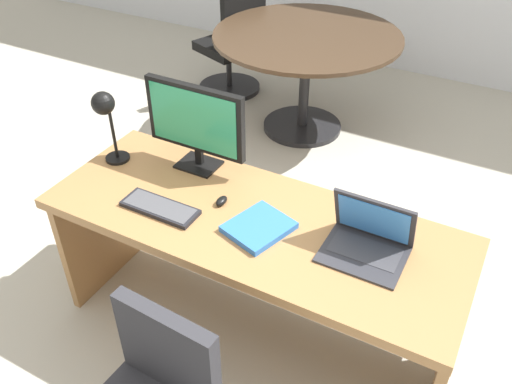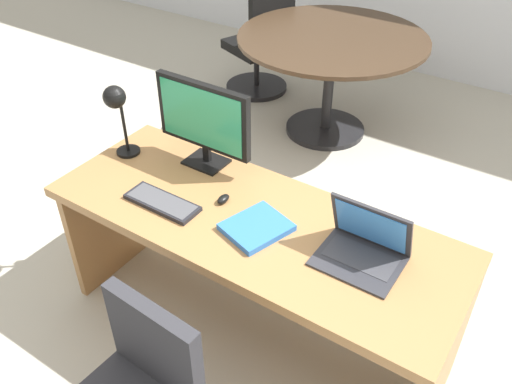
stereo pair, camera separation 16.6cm
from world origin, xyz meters
name	(u,v)px [view 1 (the left image)]	position (x,y,z in m)	size (l,w,h in m)	color
ground	(354,182)	(0.00, 1.50, 0.00)	(12.00, 12.00, 0.00)	#B7B2A3
desk	(257,245)	(0.00, 0.04, 0.56)	(1.87, 0.71, 0.76)	#9E7042
monitor	(195,121)	(-0.43, 0.23, 1.00)	(0.52, 0.16, 0.43)	black
laptop	(369,234)	(0.50, 0.06, 0.83)	(0.33, 0.27, 0.25)	#2D2D33
keyboard	(160,208)	(-0.39, -0.14, 0.77)	(0.36, 0.13, 0.02)	black
mouse	(222,201)	(-0.17, 0.03, 0.77)	(0.04, 0.07, 0.03)	black
desk_lamp	(105,112)	(-0.82, 0.06, 1.03)	(0.12, 0.14, 0.38)	black
book	(259,227)	(0.06, -0.05, 0.77)	(0.29, 0.31, 0.03)	blue
meeting_table	(306,58)	(-0.64, 2.01, 0.61)	(1.41, 1.41, 0.80)	black
meeting_chair_near	(233,52)	(-1.47, 2.32, 0.38)	(0.61, 0.59, 0.94)	black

